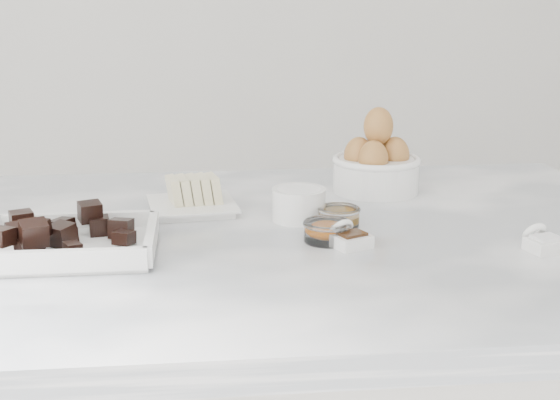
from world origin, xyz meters
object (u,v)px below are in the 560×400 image
Objects in this scene: chocolate_dish at (68,237)px; zest_bowl at (327,230)px; sugar_ramekin at (299,203)px; honey_bowl at (339,216)px; egg_bowl at (376,164)px; butter_plate at (190,198)px; salt_spoon at (543,241)px; vanilla_spoon at (349,237)px.

zest_bowl is at bearing 3.06° from chocolate_dish.
sugar_ramekin is 1.20× the size of zest_bowl.
honey_bowl is at bearing 67.92° from zest_bowl.
egg_bowl is 0.22m from honey_bowl.
butter_plate is (0.16, 0.19, -0.00)m from chocolate_dish.
salt_spoon is (0.48, -0.24, -0.01)m from butter_plate.
butter_plate is 2.13× the size of vanilla_spoon.
honey_bowl is (0.06, -0.03, -0.01)m from sugar_ramekin.
egg_bowl is at bearing 70.40° from vanilla_spoon.
egg_bowl reaches higher than salt_spoon.
butter_plate is 0.34m from egg_bowl.
salt_spoon is at bearing -4.28° from chocolate_dish.
butter_plate is at bearing 50.20° from chocolate_dish.
chocolate_dish is 0.36m from zest_bowl.
egg_bowl is at bearing 115.39° from salt_spoon.
vanilla_spoon is at bearing -109.60° from egg_bowl.
zest_bowl is (0.03, -0.11, -0.01)m from sugar_ramekin.
chocolate_dish reaches higher than sugar_ramekin.
salt_spoon is (0.26, -0.04, -0.00)m from vanilla_spoon.
butter_plate is at bearing -164.35° from egg_bowl.
vanilla_spoon reaches higher than honey_bowl.
vanilla_spoon is (-0.10, -0.29, -0.04)m from egg_bowl.
chocolate_dish is 0.56m from egg_bowl.
honey_bowl is at bearing 13.62° from chocolate_dish.
egg_bowl is 2.18× the size of vanilla_spoon.
egg_bowl reaches higher than honey_bowl.
salt_spoon is (0.26, -0.14, -0.00)m from honey_bowl.
chocolate_dish is at bearing -176.94° from zest_bowl.
vanilla_spoon is 1.05× the size of salt_spoon.
egg_bowl is at bearing 62.43° from honey_bowl.
sugar_ramekin is at bearing 112.09° from vanilla_spoon.
egg_bowl is 0.30m from zest_bowl.
honey_bowl is at bearing -117.57° from egg_bowl.
egg_bowl reaches higher than sugar_ramekin.
chocolate_dish is at bearing -129.80° from butter_plate.
zest_bowl reaches higher than honey_bowl.
honey_bowl is 0.29m from salt_spoon.
sugar_ramekin is 0.14m from vanilla_spoon.
butter_plate is at bearing 153.28° from salt_spoon.
sugar_ramekin is (0.17, -0.07, 0.01)m from butter_plate.
salt_spoon is at bearing -64.61° from egg_bowl.
egg_bowl is at bearing 45.18° from sugar_ramekin.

